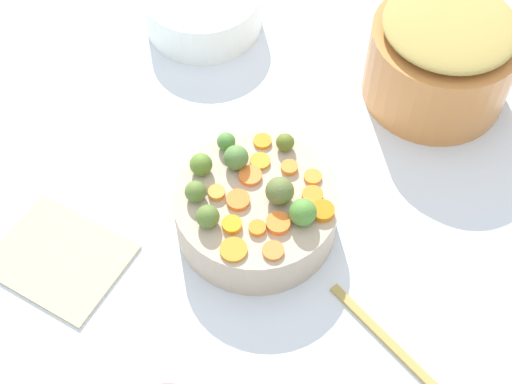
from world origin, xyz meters
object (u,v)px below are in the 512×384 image
Objects in this scene: wooden_spoon at (421,374)px; serving_bowl_carrots at (256,210)px; metal_pot at (440,63)px; casserole_dish at (203,8)px.

serving_bowl_carrots is at bearing 128.62° from wooden_spoon.
serving_bowl_carrots is at bearing -142.81° from metal_pot.
casserole_dish is at bearing 153.08° from metal_pot.
casserole_dish is (-0.40, 0.20, -0.03)m from metal_pot.
casserole_dish is (-0.06, 0.46, -0.00)m from serving_bowl_carrots.
wooden_spoon is at bearing -51.38° from serving_bowl_carrots.
serving_bowl_carrots is 0.34m from wooden_spoon.
metal_pot reaches higher than serving_bowl_carrots.
metal_pot reaches higher than wooden_spoon.
serving_bowl_carrots reaches higher than wooden_spoon.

